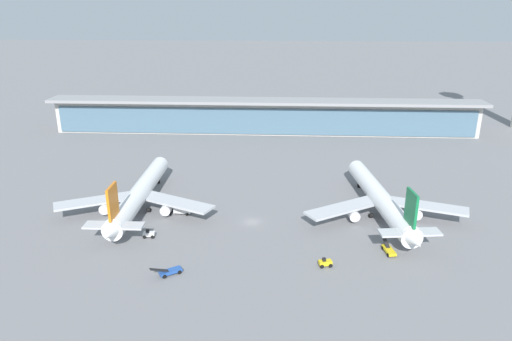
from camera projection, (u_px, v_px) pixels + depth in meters
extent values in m
plane|color=slate|center=(252.00, 222.00, 124.54)|extent=(1200.00, 1200.00, 0.00)
cylinder|color=white|center=(140.00, 192.00, 131.32)|extent=(5.42, 47.78, 5.03)
cone|color=white|center=(162.00, 162.00, 155.66)|extent=(4.97, 4.57, 4.93)
cone|color=white|center=(109.00, 233.00, 107.05)|extent=(4.58, 5.57, 4.53)
cube|color=black|center=(160.00, 163.00, 152.65)|extent=(3.79, 2.11, 0.61)
cube|color=#B7BABF|center=(96.00, 201.00, 127.96)|extent=(21.90, 14.64, 0.61)
cube|color=#B7BABF|center=(176.00, 202.00, 127.03)|extent=(21.98, 14.37, 0.61)
cylinder|color=silver|center=(106.00, 208.00, 127.96)|extent=(2.81, 3.67, 2.78)
cylinder|color=silver|center=(166.00, 209.00, 127.25)|extent=(2.81, 3.67, 2.78)
cube|color=orange|center=(113.00, 202.00, 109.15)|extent=(0.66, 6.08, 7.81)
cube|color=#B7BABF|center=(114.00, 225.00, 110.25)|extent=(13.92, 3.93, 0.43)
cylinder|color=black|center=(129.00, 210.00, 130.40)|extent=(1.05, 1.22, 1.22)
cylinder|color=black|center=(149.00, 210.00, 130.16)|extent=(1.05, 1.22, 1.22)
cylinder|color=black|center=(158.00, 182.00, 150.68)|extent=(1.05, 1.22, 1.22)
cylinder|color=white|center=(379.00, 197.00, 127.99)|extent=(10.54, 48.00, 5.03)
cone|color=white|center=(355.00, 166.00, 152.30)|extent=(5.43, 5.07, 4.93)
cone|color=white|center=(416.00, 241.00, 103.74)|extent=(5.14, 6.03, 4.53)
cube|color=black|center=(357.00, 166.00, 149.30)|extent=(3.99, 2.51, 0.61)
cube|color=#B7BABF|center=(344.00, 208.00, 123.53)|extent=(21.27, 16.39, 0.61)
cube|color=#B7BABF|center=(425.00, 206.00, 124.81)|extent=(22.32, 12.43, 0.61)
cylinder|color=silver|center=(353.00, 215.00, 123.79)|extent=(3.18, 3.94, 2.78)
cylinder|color=silver|center=(415.00, 213.00, 124.77)|extent=(3.18, 3.94, 2.78)
cube|color=#14703D|center=(411.00, 208.00, 105.84)|extent=(1.31, 6.11, 7.81)
cube|color=#B7BABF|center=(410.00, 232.00, 106.94)|extent=(14.24, 5.40, 0.43)
cylinder|color=black|center=(371.00, 216.00, 126.79)|extent=(1.18, 1.33, 1.22)
cylinder|color=black|center=(391.00, 215.00, 127.12)|extent=(1.18, 1.33, 1.22)
cylinder|color=black|center=(359.00, 186.00, 147.34)|extent=(1.18, 1.33, 1.22)
cube|color=yellow|center=(389.00, 250.00, 108.90)|extent=(2.61, 5.04, 0.60)
cube|color=black|center=(385.00, 241.00, 110.80)|extent=(1.57, 4.05, 1.72)
cylinder|color=black|center=(383.00, 248.00, 110.48)|extent=(0.43, 0.93, 0.90)
cylinder|color=black|center=(389.00, 248.00, 110.67)|extent=(0.43, 0.93, 0.90)
cylinder|color=black|center=(388.00, 255.00, 107.34)|extent=(0.43, 0.93, 0.90)
cylinder|color=black|center=(395.00, 255.00, 107.53)|extent=(0.43, 0.93, 0.90)
cube|color=yellow|center=(325.00, 263.00, 103.47)|extent=(3.08, 2.13, 0.90)
cube|color=black|center=(324.00, 260.00, 103.15)|extent=(0.85, 0.85, 0.70)
cylinder|color=black|center=(328.00, 262.00, 104.46)|extent=(0.94, 0.49, 0.90)
cylinder|color=black|center=(331.00, 266.00, 103.14)|extent=(0.94, 0.49, 0.90)
cylinder|color=black|center=(320.00, 263.00, 104.11)|extent=(0.94, 0.49, 0.90)
cylinder|color=black|center=(322.00, 267.00, 102.79)|extent=(0.94, 0.49, 0.90)
cube|color=silver|center=(168.00, 209.00, 129.16)|extent=(1.89, 2.37, 1.50)
cube|color=black|center=(165.00, 208.00, 129.13)|extent=(0.21, 2.07, 0.70)
cube|color=silver|center=(182.00, 208.00, 128.58)|extent=(4.69, 2.49, 2.50)
cylinder|color=black|center=(170.00, 214.00, 128.35)|extent=(0.91, 0.32, 0.90)
cylinder|color=black|center=(172.00, 210.00, 130.34)|extent=(0.91, 0.32, 0.90)
cylinder|color=black|center=(187.00, 214.00, 127.93)|extent=(0.91, 0.32, 0.90)
cylinder|color=black|center=(189.00, 211.00, 129.91)|extent=(0.91, 0.32, 0.90)
cube|color=#234C9E|center=(170.00, 271.00, 100.42)|extent=(4.99, 4.16, 0.60)
cube|color=black|center=(159.00, 270.00, 98.89)|extent=(3.79, 2.94, 1.72)
cylinder|color=black|center=(164.00, 277.00, 99.05)|extent=(0.90, 0.73, 0.90)
cylinder|color=black|center=(162.00, 273.00, 100.39)|extent=(0.90, 0.73, 0.90)
cylinder|color=black|center=(179.00, 272.00, 100.66)|extent=(0.90, 0.73, 0.90)
cylinder|color=black|center=(177.00, 269.00, 102.00)|extent=(0.90, 0.73, 0.90)
cube|color=silver|center=(149.00, 234.00, 116.20)|extent=(2.88, 1.66, 0.90)
cube|color=black|center=(148.00, 231.00, 115.93)|extent=(0.74, 0.74, 0.70)
cylinder|color=black|center=(154.00, 234.00, 117.03)|extent=(0.91, 0.33, 0.90)
cylinder|color=black|center=(153.00, 237.00, 115.68)|extent=(0.91, 0.33, 0.90)
cylinder|color=black|center=(146.00, 234.00, 117.02)|extent=(0.91, 0.33, 0.90)
cylinder|color=black|center=(145.00, 237.00, 115.68)|extent=(0.91, 0.33, 0.90)
cube|color=beige|center=(264.00, 118.00, 205.76)|extent=(181.64, 8.00, 14.00)
cube|color=slate|center=(264.00, 121.00, 201.95)|extent=(178.01, 0.50, 11.20)
cube|color=gray|center=(264.00, 101.00, 201.31)|extent=(185.28, 12.80, 1.20)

